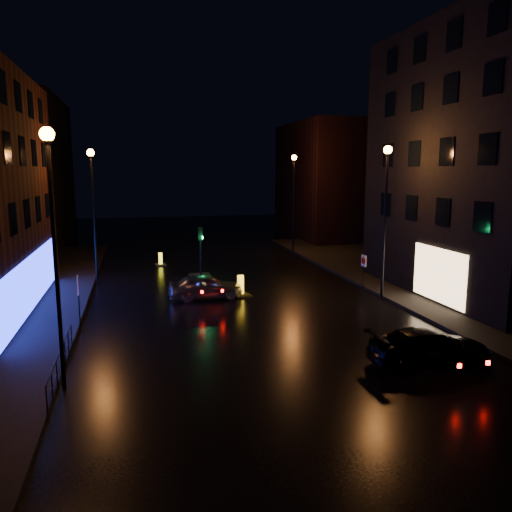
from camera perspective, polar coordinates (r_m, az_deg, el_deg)
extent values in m
plane|color=black|center=(20.47, 2.29, -10.47)|extent=(120.00, 120.00, 0.00)
cube|color=black|center=(33.50, 21.98, -3.04)|extent=(12.00, 44.00, 0.15)
cube|color=black|center=(31.80, 26.43, 9.51)|extent=(10.00, 14.00, 15.00)
cube|color=black|center=(54.52, -25.28, 8.73)|extent=(8.00, 16.00, 14.00)
cube|color=black|center=(54.41, 8.35, 8.50)|extent=(8.00, 14.00, 12.00)
cylinder|color=black|center=(16.92, -21.87, -1.41)|extent=(0.14, 0.14, 8.00)
cylinder|color=black|center=(16.67, -22.75, 12.21)|extent=(0.20, 0.20, 0.25)
sphere|color=orange|center=(16.68, -22.78, 12.72)|extent=(0.44, 0.44, 0.44)
cylinder|color=black|center=(32.70, -18.00, 3.87)|extent=(0.14, 0.14, 8.00)
cylinder|color=black|center=(32.57, -18.38, 10.88)|extent=(0.20, 0.20, 0.25)
sphere|color=orange|center=(32.57, -18.39, 11.15)|extent=(0.44, 0.44, 0.44)
cylinder|color=black|center=(27.92, 14.47, 3.11)|extent=(0.14, 0.14, 8.00)
cylinder|color=black|center=(27.77, 14.82, 11.34)|extent=(0.20, 0.20, 0.25)
sphere|color=orange|center=(27.78, 14.84, 11.65)|extent=(0.44, 0.44, 0.44)
cylinder|color=black|center=(42.64, 4.30, 5.57)|extent=(0.14, 0.14, 8.00)
cylinder|color=black|center=(42.54, 4.37, 10.95)|extent=(0.20, 0.20, 0.25)
sphere|color=orange|center=(42.55, 4.38, 11.15)|extent=(0.44, 0.44, 0.44)
cube|color=black|center=(33.46, -6.30, -2.42)|extent=(1.40, 2.40, 0.12)
cylinder|color=black|center=(33.21, -6.34, -0.16)|extent=(0.12, 0.12, 2.80)
cube|color=black|center=(32.97, -6.40, 2.58)|extent=(0.28, 0.22, 0.90)
cylinder|color=#0CFF59|center=(33.02, -6.15, 2.11)|extent=(0.05, 0.18, 0.18)
cylinder|color=black|center=(18.68, -21.46, -10.01)|extent=(0.05, 6.00, 0.05)
cylinder|color=black|center=(18.84, -21.37, -11.35)|extent=(0.04, 6.00, 0.04)
cylinder|color=black|center=(16.10, -22.80, -15.12)|extent=(0.04, 0.04, 1.00)
cylinder|color=black|center=(18.84, -21.37, -11.35)|extent=(0.04, 0.04, 1.00)
cylinder|color=black|center=(21.65, -20.34, -8.55)|extent=(0.04, 0.04, 1.00)
imported|color=#9B9EA2|center=(28.00, -5.77, -3.47)|extent=(4.10, 1.67, 1.39)
imported|color=black|center=(19.71, 19.24, -9.77)|extent=(4.61, 1.89, 1.34)
cube|color=black|center=(28.68, -1.77, -4.43)|extent=(1.17, 1.51, 0.11)
cube|color=yellow|center=(28.55, -1.77, -3.33)|extent=(0.35, 0.27, 1.12)
cube|color=black|center=(28.55, -1.77, -3.33)|extent=(0.33, 0.09, 0.67)
cube|color=black|center=(38.46, -10.85, -0.97)|extent=(0.88, 1.19, 0.09)
cube|color=yellow|center=(38.38, -10.87, -0.30)|extent=(0.28, 0.20, 0.91)
cube|color=black|center=(38.38, -10.87, -0.30)|extent=(0.27, 0.06, 0.55)
cylinder|color=black|center=(23.64, -19.57, -5.22)|extent=(0.07, 0.07, 2.40)
cube|color=silver|center=(23.44, -19.69, -3.15)|extent=(0.11, 0.60, 0.82)
cylinder|color=#B20C0C|center=(23.44, -19.61, -3.15)|extent=(0.06, 0.48, 0.48)
cylinder|color=black|center=(30.67, 12.17, -1.88)|extent=(0.06, 0.06, 2.02)
cube|color=silver|center=(30.54, 12.22, -0.53)|extent=(0.11, 0.51, 0.69)
cylinder|color=#B20C0C|center=(30.52, 12.17, -0.54)|extent=(0.07, 0.40, 0.40)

